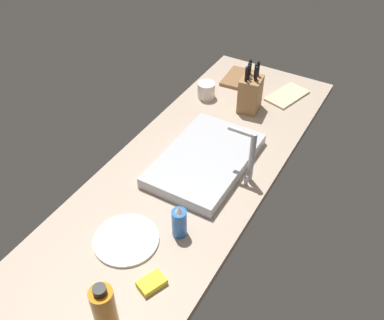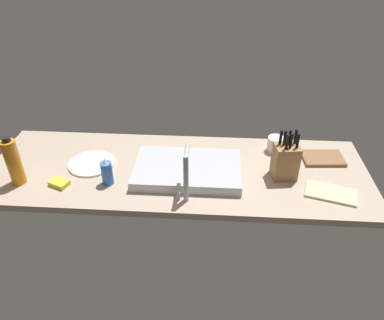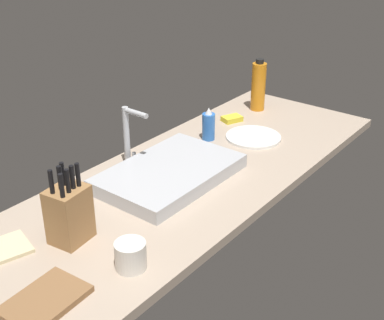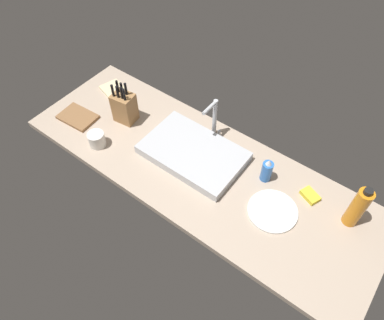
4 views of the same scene
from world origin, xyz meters
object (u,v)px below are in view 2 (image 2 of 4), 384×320
object	(u,v)px
soap_bottle	(107,172)
dish_sponge	(59,183)
knife_block	(285,161)
cutting_board	(323,158)
faucet	(186,174)
coffee_mug	(276,144)
dinner_plate	(92,164)
water_bottle	(13,162)
dish_towel	(331,193)
sink_basin	(188,170)

from	to	relation	value
soap_bottle	dish_sponge	xyz separation A→B (cm)	(23.25, 3.38, -5.15)
knife_block	cutting_board	size ratio (longest dim) A/B	1.19
faucet	coffee_mug	distance (cm)	64.54
soap_bottle	dinner_plate	size ratio (longest dim) A/B	0.61
faucet	water_bottle	bearing A→B (deg)	-4.85
faucet	cutting_board	size ratio (longest dim) A/B	1.14
soap_bottle	dish_towel	world-z (taller)	soap_bottle
cutting_board	soap_bottle	xyz separation A→B (cm)	(109.29, 27.81, 5.45)
faucet	dinner_plate	size ratio (longest dim) A/B	1.01
coffee_mug	faucet	bearing A→B (deg)	43.98
sink_basin	coffee_mug	size ratio (longest dim) A/B	5.85
soap_bottle	dish_sponge	world-z (taller)	soap_bottle
cutting_board	water_bottle	xyz separation A→B (cm)	(152.98, 29.96, 11.08)
sink_basin	soap_bottle	world-z (taller)	soap_bottle
knife_block	water_bottle	xyz separation A→B (cm)	(129.71, 13.32, 2.48)
water_bottle	coffee_mug	bearing A→B (deg)	-163.82
dish_towel	soap_bottle	bearing A→B (deg)	-0.84
cutting_board	dish_sponge	size ratio (longest dim) A/B	2.37
soap_bottle	sink_basin	bearing A→B (deg)	-165.15
sink_basin	dinner_plate	bearing A→B (deg)	-5.50
knife_block	coffee_mug	world-z (taller)	knife_block
knife_block	soap_bottle	distance (cm)	86.80
dinner_plate	coffee_mug	size ratio (longest dim) A/B	2.64
knife_block	soap_bottle	size ratio (longest dim) A/B	1.74
knife_block	soap_bottle	world-z (taller)	knife_block
soap_bottle	coffee_mug	xyz separation A→B (cm)	(-84.77, -35.13, -2.18)
faucet	dish_sponge	xyz separation A→B (cm)	(62.12, -5.77, -12.88)
faucet	coffee_mug	world-z (taller)	faucet
coffee_mug	dinner_plate	bearing A→B (deg)	11.67
water_bottle	dinner_plate	world-z (taller)	water_bottle
faucet	dish_towel	bearing A→B (deg)	-173.61
faucet	cutting_board	xyz separation A→B (cm)	(-70.42, -36.96, -13.18)
cutting_board	soap_bottle	world-z (taller)	soap_bottle
faucet	knife_block	bearing A→B (deg)	-156.68
faucet	knife_block	size ratio (longest dim) A/B	0.96
water_bottle	dinner_plate	distance (cm)	37.17
sink_basin	dinner_plate	xyz separation A→B (cm)	(50.84, -4.89, -1.98)
cutting_board	dinner_plate	size ratio (longest dim) A/B	0.89
water_bottle	dish_sponge	bearing A→B (deg)	176.56
dinner_plate	dish_sponge	size ratio (longest dim) A/B	2.66
soap_bottle	dish_towel	bearing A→B (deg)	179.16
knife_block	cutting_board	bearing A→B (deg)	-152.00
sink_basin	dish_towel	world-z (taller)	sink_basin
soap_bottle	cutting_board	bearing A→B (deg)	-165.72
faucet	dish_sponge	distance (cm)	63.70
cutting_board	knife_block	bearing A→B (deg)	35.56
cutting_board	dish_sponge	xyz separation A→B (cm)	(132.54, 31.19, 0.30)
water_bottle	dish_sponge	xyz separation A→B (cm)	(-20.44, 1.23, -10.78)
knife_block	dinner_plate	world-z (taller)	knife_block
dinner_plate	coffee_mug	world-z (taller)	coffee_mug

